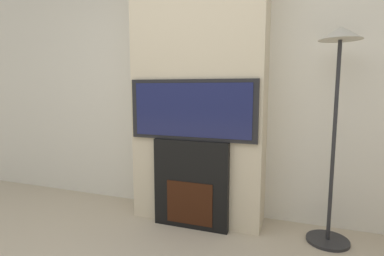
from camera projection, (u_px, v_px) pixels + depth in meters
wall_back at (206, 79)px, 2.99m from camera, size 6.00×0.06×2.70m
chimney_breast at (199, 79)px, 2.78m from camera, size 1.22×0.40×2.70m
fireplace at (192, 184)px, 2.72m from camera, size 0.69×0.15×0.81m
television at (192, 110)px, 2.63m from camera, size 1.16×0.07×0.53m
floor_lamp at (337, 88)px, 2.31m from camera, size 0.34×0.34×1.73m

